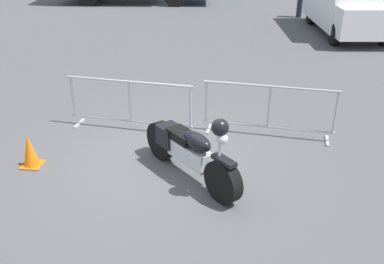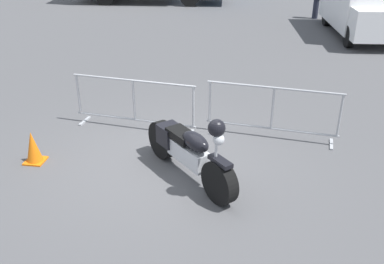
{
  "view_description": "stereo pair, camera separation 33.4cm",
  "coord_description": "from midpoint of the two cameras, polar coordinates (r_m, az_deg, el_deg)",
  "views": [
    {
      "loc": [
        1.2,
        -6.48,
        3.91
      ],
      "look_at": [
        0.57,
        0.01,
        0.65
      ],
      "focal_mm": 40.0,
      "sensor_mm": 36.0,
      "label": 1
    },
    {
      "loc": [
        1.54,
        -6.44,
        3.91
      ],
      "look_at": [
        0.57,
        0.01,
        0.65
      ],
      "focal_mm": 40.0,
      "sensor_mm": 36.0,
      "label": 2
    }
  ],
  "objects": [
    {
      "name": "traffic_cone",
      "position": [
        8.0,
        -21.91,
        -2.44
      ],
      "size": [
        0.34,
        0.34,
        0.59
      ],
      "color": "orange",
      "rests_on": "ground"
    },
    {
      "name": "crowd_barrier_far",
      "position": [
        8.46,
        9.07,
        2.91
      ],
      "size": [
        2.58,
        0.75,
        1.07
      ],
      "rotation": [
        0.0,
        0.0,
        -0.13
      ],
      "color": "#9EA0A5",
      "rests_on": "ground"
    },
    {
      "name": "crowd_barrier_near",
      "position": [
        8.72,
        -9.36,
        3.62
      ],
      "size": [
        2.58,
        0.75,
        1.07
      ],
      "rotation": [
        0.0,
        0.0,
        -0.13
      ],
      "color": "#9EA0A5",
      "rests_on": "ground"
    },
    {
      "name": "motorcycle",
      "position": [
        7.0,
        -1.69,
        -2.48
      ],
      "size": [
        1.76,
        1.87,
        1.35
      ],
      "rotation": [
        0.0,
        0.0,
        -0.82
      ],
      "color": "black",
      "rests_on": "ground"
    },
    {
      "name": "ground_plane",
      "position": [
        7.67,
        -5.5,
        -4.19
      ],
      "size": [
        120.0,
        120.0,
        0.0
      ],
      "primitive_type": "plane",
      "color": "#4C4C4F"
    },
    {
      "name": "planter_island",
      "position": [
        22.46,
        21.12,
        15.77
      ],
      "size": [
        3.8,
        3.8,
        1.16
      ],
      "color": "#ADA89E",
      "rests_on": "ground"
    }
  ]
}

